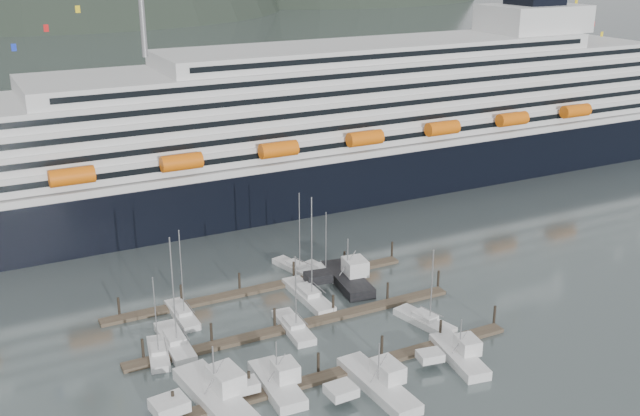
{
  "coord_description": "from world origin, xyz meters",
  "views": [
    {
      "loc": [
        -43.84,
        -79.1,
        49.41
      ],
      "look_at": [
        8.12,
        22.0,
        9.16
      ],
      "focal_mm": 42.0,
      "sensor_mm": 36.0,
      "label": 1
    }
  ],
  "objects_px": {
    "sailboat_f": "(323,271)",
    "sailboat_g": "(296,268)",
    "sailboat_d": "(308,296)",
    "trawler_c": "(377,384)",
    "cruise_ship": "(341,133)",
    "sailboat_h": "(425,321)",
    "trawler_a": "(214,396)",
    "trawler_b": "(276,383)",
    "sailboat_c": "(294,328)",
    "sailboat_b": "(175,343)",
    "trawler_d": "(458,355)",
    "sailboat_e": "(182,315)",
    "sailboat_a": "(158,354)",
    "trawler_e": "(347,278)"
  },
  "relations": [
    {
      "from": "trawler_d",
      "to": "cruise_ship",
      "type": "bearing_deg",
      "value": -7.63
    },
    {
      "from": "trawler_b",
      "to": "trawler_d",
      "type": "relative_size",
      "value": 0.98
    },
    {
      "from": "sailboat_d",
      "to": "trawler_e",
      "type": "height_order",
      "value": "sailboat_d"
    },
    {
      "from": "trawler_d",
      "to": "sailboat_g",
      "type": "bearing_deg",
      "value": 19.72
    },
    {
      "from": "trawler_e",
      "to": "sailboat_h",
      "type": "bearing_deg",
      "value": -161.37
    },
    {
      "from": "sailboat_b",
      "to": "sailboat_h",
      "type": "height_order",
      "value": "sailboat_b"
    },
    {
      "from": "sailboat_b",
      "to": "sailboat_h",
      "type": "distance_m",
      "value": 33.77
    },
    {
      "from": "cruise_ship",
      "to": "sailboat_f",
      "type": "height_order",
      "value": "cruise_ship"
    },
    {
      "from": "trawler_a",
      "to": "trawler_b",
      "type": "relative_size",
      "value": 1.38
    },
    {
      "from": "trawler_d",
      "to": "trawler_e",
      "type": "relative_size",
      "value": 0.85
    },
    {
      "from": "sailboat_e",
      "to": "sailboat_f",
      "type": "xyz_separation_m",
      "value": [
        24.24,
        4.17,
        -0.02
      ]
    },
    {
      "from": "cruise_ship",
      "to": "sailboat_h",
      "type": "bearing_deg",
      "value": -108.0
    },
    {
      "from": "sailboat_f",
      "to": "sailboat_g",
      "type": "relative_size",
      "value": 0.8
    },
    {
      "from": "sailboat_c",
      "to": "sailboat_b",
      "type": "bearing_deg",
      "value": 81.42
    },
    {
      "from": "sailboat_f",
      "to": "trawler_a",
      "type": "height_order",
      "value": "sailboat_f"
    },
    {
      "from": "sailboat_b",
      "to": "trawler_a",
      "type": "bearing_deg",
      "value": -177.95
    },
    {
      "from": "cruise_ship",
      "to": "sailboat_d",
      "type": "bearing_deg",
      "value": -123.77
    },
    {
      "from": "sailboat_g",
      "to": "trawler_c",
      "type": "relative_size",
      "value": 1.02
    },
    {
      "from": "sailboat_f",
      "to": "trawler_a",
      "type": "distance_m",
      "value": 37.58
    },
    {
      "from": "cruise_ship",
      "to": "sailboat_d",
      "type": "height_order",
      "value": "cruise_ship"
    },
    {
      "from": "sailboat_h",
      "to": "trawler_b",
      "type": "height_order",
      "value": "sailboat_h"
    },
    {
      "from": "sailboat_h",
      "to": "trawler_a",
      "type": "bearing_deg",
      "value": 85.64
    },
    {
      "from": "sailboat_b",
      "to": "trawler_e",
      "type": "relative_size",
      "value": 1.24
    },
    {
      "from": "sailboat_h",
      "to": "sailboat_d",
      "type": "bearing_deg",
      "value": 24.53
    },
    {
      "from": "sailboat_b",
      "to": "sailboat_d",
      "type": "bearing_deg",
      "value": -77.27
    },
    {
      "from": "sailboat_b",
      "to": "sailboat_e",
      "type": "height_order",
      "value": "sailboat_b"
    },
    {
      "from": "sailboat_d",
      "to": "trawler_b",
      "type": "distance_m",
      "value": 24.02
    },
    {
      "from": "trawler_d",
      "to": "sailboat_b",
      "type": "bearing_deg",
      "value": 66.21
    },
    {
      "from": "sailboat_e",
      "to": "sailboat_f",
      "type": "distance_m",
      "value": 24.6
    },
    {
      "from": "cruise_ship",
      "to": "sailboat_g",
      "type": "distance_m",
      "value": 45.82
    },
    {
      "from": "sailboat_c",
      "to": "sailboat_d",
      "type": "bearing_deg",
      "value": -34.54
    },
    {
      "from": "sailboat_c",
      "to": "trawler_d",
      "type": "bearing_deg",
      "value": -134.13
    },
    {
      "from": "trawler_a",
      "to": "trawler_d",
      "type": "xyz_separation_m",
      "value": [
        30.34,
        -5.28,
        -0.15
      ]
    },
    {
      "from": "sailboat_b",
      "to": "sailboat_f",
      "type": "distance_m",
      "value": 29.67
    },
    {
      "from": "sailboat_b",
      "to": "trawler_a",
      "type": "height_order",
      "value": "sailboat_b"
    },
    {
      "from": "trawler_d",
      "to": "sailboat_h",
      "type": "bearing_deg",
      "value": -0.79
    },
    {
      "from": "sailboat_g",
      "to": "trawler_a",
      "type": "relative_size",
      "value": 0.92
    },
    {
      "from": "cruise_ship",
      "to": "sailboat_a",
      "type": "bearing_deg",
      "value": -136.8
    },
    {
      "from": "sailboat_d",
      "to": "trawler_c",
      "type": "relative_size",
      "value": 1.25
    },
    {
      "from": "sailboat_e",
      "to": "trawler_a",
      "type": "height_order",
      "value": "sailboat_e"
    },
    {
      "from": "trawler_a",
      "to": "trawler_d",
      "type": "bearing_deg",
      "value": -107.04
    },
    {
      "from": "sailboat_a",
      "to": "sailboat_c",
      "type": "bearing_deg",
      "value": -84.44
    },
    {
      "from": "trawler_b",
      "to": "trawler_e",
      "type": "bearing_deg",
      "value": -42.36
    },
    {
      "from": "sailboat_e",
      "to": "trawler_a",
      "type": "relative_size",
      "value": 0.93
    },
    {
      "from": "cruise_ship",
      "to": "sailboat_h",
      "type": "distance_m",
      "value": 63.26
    },
    {
      "from": "sailboat_f",
      "to": "trawler_e",
      "type": "xyz_separation_m",
      "value": [
        1.57,
        -4.97,
        0.61
      ]
    },
    {
      "from": "trawler_b",
      "to": "trawler_d",
      "type": "distance_m",
      "value": 23.38
    },
    {
      "from": "trawler_b",
      "to": "sailboat_h",
      "type": "bearing_deg",
      "value": -75.4
    },
    {
      "from": "sailboat_c",
      "to": "trawler_a",
      "type": "relative_size",
      "value": 0.79
    },
    {
      "from": "sailboat_c",
      "to": "trawler_e",
      "type": "bearing_deg",
      "value": -51.07
    }
  ]
}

